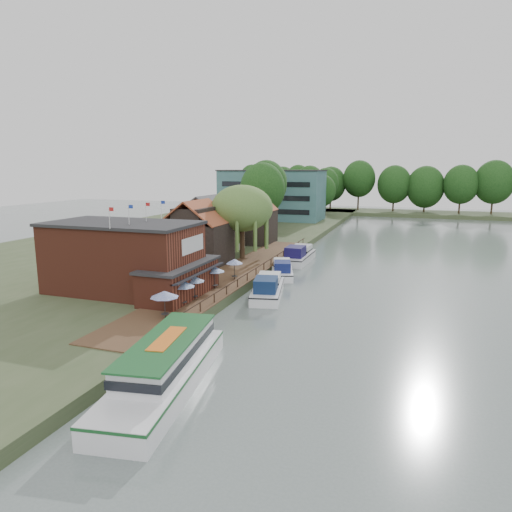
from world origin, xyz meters
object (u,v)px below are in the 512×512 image
(cruiser_0, at_px, (268,285))
(tour_boat, at_px, (164,365))
(umbrella_3, at_px, (215,278))
(cruiser_2, at_px, (299,253))
(willow, at_px, (242,222))
(umbrella_2, at_px, (194,288))
(pub, at_px, (140,258))
(hotel_block, at_px, (272,195))
(cruiser_1, at_px, (282,267))
(cottage_a, at_px, (197,232))
(umbrella_4, at_px, (234,269))
(umbrella_1, at_px, (183,293))
(umbrella_0, at_px, (165,304))
(cottage_c, at_px, (252,218))
(swan, at_px, (210,352))
(cottage_b, at_px, (209,223))

(cruiser_0, bearing_deg, tour_boat, -101.17)
(umbrella_3, xyz_separation_m, cruiser_2, (3.74, 21.61, -0.95))
(cruiser_0, bearing_deg, willow, 108.84)
(umbrella_2, bearing_deg, pub, 172.71)
(hotel_block, bearing_deg, cruiser_1, -71.41)
(cottage_a, xyz_separation_m, umbrella_3, (7.65, -11.34, -2.96))
(pub, relative_size, umbrella_4, 8.42)
(willow, distance_m, umbrella_1, 23.48)
(umbrella_0, bearing_deg, cruiser_0, 68.61)
(hotel_block, height_order, umbrella_0, hotel_block)
(pub, relative_size, cottage_c, 2.35)
(cruiser_2, bearing_deg, umbrella_2, -98.59)
(cottage_a, distance_m, swan, 28.93)
(willow, distance_m, swan, 31.98)
(cottage_a, bearing_deg, cruiser_1, 5.26)
(cruiser_1, bearing_deg, umbrella_2, -120.40)
(cottage_b, distance_m, umbrella_2, 28.04)
(cottage_c, bearing_deg, cottage_b, -113.96)
(umbrella_3, height_order, tour_boat, umbrella_3)
(pub, distance_m, willow, 20.36)
(willow, xyz_separation_m, umbrella_2, (3.01, -20.83, -3.93))
(umbrella_1, height_order, swan, umbrella_1)
(umbrella_4, bearing_deg, umbrella_2, -93.48)
(cottage_b, xyz_separation_m, umbrella_1, (10.43, -27.96, -2.96))
(cottage_a, height_order, umbrella_2, cottage_a)
(cottage_a, xyz_separation_m, cottage_c, (1.00, 19.00, 0.00))
(umbrella_4, bearing_deg, tour_boat, -78.37)
(cottage_a, relative_size, cruiser_1, 0.93)
(willow, bearing_deg, cruiser_2, 37.46)
(cottage_c, xyz_separation_m, tour_boat, (12.01, -49.88, -3.68))
(umbrella_1, bearing_deg, umbrella_4, 86.78)
(pub, relative_size, cottage_b, 2.08)
(tour_boat, bearing_deg, umbrella_4, 92.75)
(umbrella_4, height_order, cruiser_1, umbrella_4)
(pub, bearing_deg, tour_boat, -52.88)
(umbrella_2, xyz_separation_m, cruiser_0, (5.18, 7.13, -1.04))
(umbrella_1, relative_size, umbrella_4, 1.00)
(tour_boat, distance_m, swan, 5.93)
(cruiser_0, distance_m, tour_boat, 22.18)
(umbrella_2, relative_size, tour_boat, 0.17)
(umbrella_1, distance_m, cruiser_2, 28.53)
(pub, height_order, umbrella_4, pub)
(umbrella_2, xyz_separation_m, cruiser_1, (3.97, 16.89, -1.18))
(pub, bearing_deg, cottage_b, 99.09)
(umbrella_0, relative_size, swan, 5.57)
(cruiser_2, height_order, swan, cruiser_2)
(umbrella_0, xyz_separation_m, cruiser_1, (3.83, 22.63, -1.18))
(umbrella_1, bearing_deg, umbrella_3, 88.14)
(cruiser_1, bearing_deg, tour_boat, -104.42)
(cottage_c, bearing_deg, cottage_a, -93.01)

